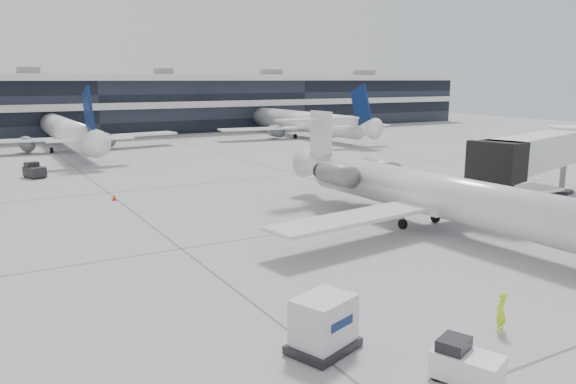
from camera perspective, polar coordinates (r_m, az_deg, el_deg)
ground at (r=39.44m, az=3.08°, el=-3.65°), size 220.00×220.00×0.00m
terminal at (r=115.92m, az=-19.74°, el=8.14°), size 170.00×22.00×10.00m
bg_jet_center at (r=88.45m, az=-21.42°, el=3.96°), size 32.00×40.00×9.60m
bg_jet_right at (r=102.21m, az=1.38°, el=5.63°), size 32.00×40.00×9.60m
regional_jet at (r=39.65m, az=14.62°, el=-0.11°), size 26.14×32.62×7.53m
jet_bridge at (r=51.63m, az=24.55°, el=3.83°), size 18.39×8.02×5.98m
ramp_worker at (r=25.10m, az=20.80°, el=-11.29°), size 0.71×0.57×1.71m
baggage_tug at (r=21.00m, az=17.57°, el=-16.29°), size 2.10×2.61×1.45m
cargo_uld at (r=21.93m, az=3.64°, el=-13.29°), size 3.09×2.68×2.12m
traffic_cone at (r=50.41m, az=-17.25°, el=-0.52°), size 0.47×0.47×0.57m
far_tug at (r=65.16m, az=-24.38°, el=1.98°), size 2.21×2.86×1.60m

